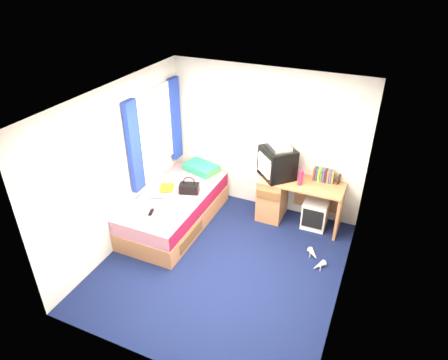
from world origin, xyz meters
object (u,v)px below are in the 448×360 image
at_px(bed, 175,209).
at_px(remote_control, 151,212).
at_px(crt_tv, 277,163).
at_px(pink_water_bottle, 300,178).
at_px(picture_frame, 339,179).
at_px(handbag, 189,188).
at_px(water_bottle, 157,196).
at_px(colour_swatch_fan, 162,211).
at_px(pillow, 201,168).
at_px(storage_cube, 315,214).
at_px(white_heels, 316,260).
at_px(vcr, 279,146).
at_px(magazine, 167,188).
at_px(towel, 180,206).
at_px(aerosol_can, 294,174).
at_px(desk, 283,197).

distance_m(bed, remote_control, 0.63).
xyz_separation_m(crt_tv, pink_water_bottle, (0.40, -0.09, -0.13)).
xyz_separation_m(picture_frame, handbag, (-2.14, -0.87, -0.20)).
bearing_deg(water_bottle, crt_tv, 33.02).
distance_m(water_bottle, colour_swatch_fan, 0.39).
bearing_deg(pillow, storage_cube, -0.71).
bearing_deg(white_heels, bed, 179.59).
bearing_deg(vcr, storage_cube, 47.87).
height_order(vcr, water_bottle, vcr).
height_order(crt_tv, white_heels, crt_tv).
relative_size(pink_water_bottle, magazine, 0.82).
height_order(crt_tv, picture_frame, crt_tv).
xyz_separation_m(picture_frame, remote_control, (-2.38, -1.59, -0.27)).
bearing_deg(storage_cube, remote_control, -147.18).
bearing_deg(pink_water_bottle, towel, -145.54).
bearing_deg(pink_water_bottle, vcr, 166.46).
distance_m(towel, remote_control, 0.43).
bearing_deg(magazine, vcr, 24.47).
height_order(pink_water_bottle, handbag, pink_water_bottle).
bearing_deg(bed, crt_tv, 31.15).
height_order(magazine, colour_swatch_fan, magazine).
bearing_deg(pink_water_bottle, handbag, -159.73).
distance_m(pink_water_bottle, colour_swatch_fan, 2.14).
height_order(vcr, picture_frame, vcr).
distance_m(pillow, handbag, 0.72).
height_order(picture_frame, magazine, picture_frame).
relative_size(bed, pink_water_bottle, 8.68).
distance_m(aerosol_can, remote_control, 2.27).
bearing_deg(pink_water_bottle, colour_swatch_fan, -144.60).
bearing_deg(desk, colour_swatch_fan, -137.95).
bearing_deg(handbag, towel, -96.67).
relative_size(pillow, handbag, 1.67).
bearing_deg(pillow, aerosol_can, 1.53).
relative_size(bed, water_bottle, 10.00).
distance_m(water_bottle, white_heels, 2.55).
height_order(picture_frame, remote_control, picture_frame).
height_order(pillow, colour_swatch_fan, pillow).
bearing_deg(colour_swatch_fan, water_bottle, 131.71).
height_order(picture_frame, colour_swatch_fan, picture_frame).
bearing_deg(pink_water_bottle, bed, -157.39).
bearing_deg(crt_tv, pink_water_bottle, 31.76).
height_order(desk, remote_control, desk).
bearing_deg(towel, picture_frame, 32.81).
height_order(pillow, remote_control, pillow).
relative_size(crt_tv, water_bottle, 3.33).
bearing_deg(magazine, remote_control, -77.89).
bearing_deg(aerosol_can, pillow, -178.47).
xyz_separation_m(pink_water_bottle, remote_control, (-1.85, -1.31, -0.32)).
height_order(vcr, handbag, vcr).
bearing_deg(towel, white_heels, 7.81).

